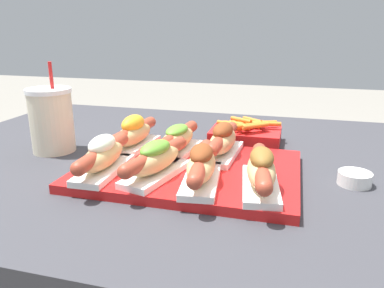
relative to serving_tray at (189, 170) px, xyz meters
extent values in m
cube|color=red|center=(0.00, 0.00, 0.00)|extent=(0.43, 0.31, 0.02)
cube|color=white|center=(-0.15, -0.08, 0.02)|extent=(0.06, 0.16, 0.01)
ellipsoid|color=tan|center=(-0.15, -0.08, 0.04)|extent=(0.05, 0.14, 0.04)
cylinder|color=#9E3D28|center=(-0.15, -0.08, 0.05)|extent=(0.03, 0.18, 0.03)
sphere|color=#9E3D28|center=(-0.14, -0.17, 0.05)|extent=(0.03, 0.03, 0.03)
sphere|color=#9E3D28|center=(-0.15, 0.01, 0.05)|extent=(0.03, 0.03, 0.03)
ellipsoid|color=silver|center=(-0.15, -0.08, 0.07)|extent=(0.04, 0.08, 0.03)
cube|color=white|center=(-0.04, -0.07, 0.02)|extent=(0.09, 0.17, 0.01)
ellipsoid|color=tan|center=(-0.04, -0.07, 0.04)|extent=(0.08, 0.15, 0.04)
cylinder|color=#9E3D28|center=(-0.04, -0.07, 0.05)|extent=(0.07, 0.18, 0.03)
sphere|color=#9E3D28|center=(-0.06, -0.16, 0.05)|extent=(0.03, 0.03, 0.03)
sphere|color=#9E3D28|center=(-0.02, 0.02, 0.05)|extent=(0.03, 0.03, 0.03)
ellipsoid|color=#5B992D|center=(-0.04, -0.07, 0.06)|extent=(0.06, 0.09, 0.03)
cube|color=white|center=(0.04, -0.08, 0.02)|extent=(0.08, 0.17, 0.01)
ellipsoid|color=tan|center=(0.04, -0.08, 0.04)|extent=(0.07, 0.15, 0.04)
cylinder|color=#9E3D28|center=(0.04, -0.08, 0.05)|extent=(0.05, 0.18, 0.03)
sphere|color=#9E3D28|center=(0.05, -0.17, 0.05)|extent=(0.03, 0.03, 0.03)
sphere|color=#9E3D28|center=(0.03, 0.01, 0.05)|extent=(0.03, 0.03, 0.03)
ellipsoid|color=brown|center=(0.04, -0.08, 0.07)|extent=(0.05, 0.08, 0.03)
cube|color=white|center=(0.15, -0.07, 0.02)|extent=(0.08, 0.17, 0.01)
ellipsoid|color=tan|center=(0.15, -0.07, 0.04)|extent=(0.07, 0.15, 0.04)
cylinder|color=#9E3D28|center=(0.15, -0.07, 0.05)|extent=(0.05, 0.18, 0.03)
sphere|color=#9E3D28|center=(0.16, -0.16, 0.05)|extent=(0.03, 0.03, 0.03)
sphere|color=#9E3D28|center=(0.13, 0.02, 0.05)|extent=(0.03, 0.03, 0.03)
ellipsoid|color=brown|center=(0.15, -0.07, 0.07)|extent=(0.05, 0.08, 0.03)
cube|color=white|center=(-0.15, 0.07, 0.02)|extent=(0.07, 0.17, 0.01)
ellipsoid|color=tan|center=(-0.15, 0.07, 0.04)|extent=(0.06, 0.15, 0.04)
cylinder|color=#9E3D28|center=(-0.15, 0.07, 0.05)|extent=(0.04, 0.18, 0.03)
sphere|color=#9E3D28|center=(-0.16, -0.01, 0.05)|extent=(0.03, 0.03, 0.03)
sphere|color=#9E3D28|center=(-0.15, 0.16, 0.05)|extent=(0.03, 0.03, 0.03)
ellipsoid|color=gold|center=(-0.15, 0.07, 0.07)|extent=(0.05, 0.08, 0.04)
cube|color=white|center=(-0.05, 0.06, 0.02)|extent=(0.08, 0.17, 0.01)
ellipsoid|color=tan|center=(-0.05, 0.06, 0.04)|extent=(0.06, 0.15, 0.04)
cylinder|color=#9E3D28|center=(-0.05, 0.06, 0.05)|extent=(0.04, 0.18, 0.03)
sphere|color=#9E3D28|center=(-0.05, -0.03, 0.05)|extent=(0.03, 0.03, 0.03)
sphere|color=#9E3D28|center=(-0.04, 0.15, 0.05)|extent=(0.03, 0.03, 0.03)
ellipsoid|color=#5B992D|center=(-0.05, 0.06, 0.06)|extent=(0.05, 0.08, 0.02)
cube|color=white|center=(0.05, 0.08, 0.02)|extent=(0.07, 0.16, 0.01)
ellipsoid|color=tan|center=(0.05, 0.08, 0.04)|extent=(0.05, 0.14, 0.04)
cylinder|color=#9E3D28|center=(0.05, 0.08, 0.05)|extent=(0.03, 0.18, 0.03)
sphere|color=#9E3D28|center=(0.05, -0.01, 0.05)|extent=(0.03, 0.03, 0.03)
sphere|color=#9E3D28|center=(0.06, 0.17, 0.05)|extent=(0.03, 0.03, 0.03)
ellipsoid|color=brown|center=(0.05, 0.08, 0.07)|extent=(0.04, 0.08, 0.03)
cylinder|color=white|center=(0.31, 0.03, 0.00)|extent=(0.06, 0.06, 0.02)
cylinder|color=yellow|center=(0.31, 0.03, 0.01)|extent=(0.05, 0.05, 0.01)
cylinder|color=beige|center=(-0.35, 0.06, 0.06)|extent=(0.10, 0.10, 0.14)
cylinder|color=white|center=(-0.35, 0.06, 0.14)|extent=(0.10, 0.10, 0.01)
cylinder|color=red|center=(-0.34, 0.06, 0.17)|extent=(0.01, 0.01, 0.06)
cube|color=red|center=(0.08, 0.24, 0.01)|extent=(0.17, 0.12, 0.03)
cylinder|color=orange|center=(0.07, 0.22, 0.04)|extent=(0.05, 0.05, 0.01)
cylinder|color=orange|center=(0.09, 0.28, 0.04)|extent=(0.05, 0.04, 0.01)
cylinder|color=orange|center=(0.10, 0.27, 0.04)|extent=(0.05, 0.06, 0.01)
cylinder|color=orange|center=(0.11, 0.21, 0.04)|extent=(0.06, 0.06, 0.01)
cylinder|color=orange|center=(0.03, 0.25, 0.04)|extent=(0.06, 0.03, 0.01)
cylinder|color=orange|center=(0.06, 0.21, 0.04)|extent=(0.07, 0.04, 0.01)
cylinder|color=orange|center=(0.07, 0.27, 0.03)|extent=(0.08, 0.04, 0.01)
cylinder|color=orange|center=(0.06, 0.26, 0.05)|extent=(0.06, 0.04, 0.01)
cylinder|color=orange|center=(0.09, 0.22, 0.04)|extent=(0.07, 0.06, 0.01)
cylinder|color=orange|center=(0.12, 0.26, 0.04)|extent=(0.09, 0.03, 0.01)
cylinder|color=orange|center=(0.05, 0.26, 0.04)|extent=(0.06, 0.01, 0.01)
cylinder|color=orange|center=(0.10, 0.26, 0.04)|extent=(0.05, 0.07, 0.01)
cylinder|color=orange|center=(0.07, 0.25, 0.03)|extent=(0.04, 0.05, 0.01)
cylinder|color=orange|center=(0.12, 0.27, 0.04)|extent=(0.07, 0.04, 0.01)
camera|label=1|loc=(0.19, -0.67, 0.28)|focal=35.00mm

